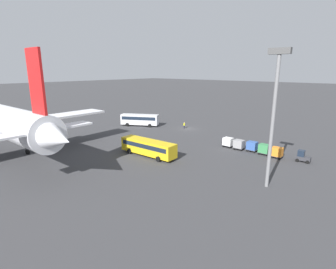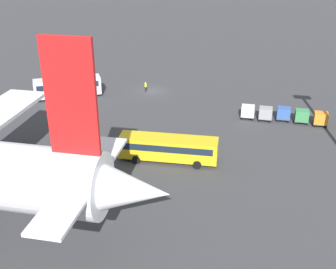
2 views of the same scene
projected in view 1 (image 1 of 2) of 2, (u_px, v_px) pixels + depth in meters
ground_plane at (187, 129)px, 73.92m from camera, size 600.00×600.00×0.00m
shuttle_bus_near at (140, 119)px, 77.18m from camera, size 10.94×7.69×3.38m
shuttle_bus_far at (148, 147)px, 50.41m from camera, size 12.14×3.58×3.07m
baggage_tug at (303, 157)px, 47.40m from camera, size 2.47×1.74×2.10m
worker_person at (184, 125)px, 74.00m from camera, size 0.38×0.38×1.74m
cargo_cart_orange at (277, 152)px, 49.25m from camera, size 2.01×1.70×2.06m
cargo_cart_green at (264, 149)px, 51.23m from camera, size 2.01×1.70×2.06m
cargo_cart_blue at (252, 146)px, 53.14m from camera, size 2.01×1.70×2.06m
cargo_cart_grey at (239, 144)px, 54.40m from camera, size 2.01×1.70×2.06m
cargo_cart_white at (228, 142)px, 56.19m from camera, size 2.01×1.70×2.06m
light_pole at (274, 106)px, 34.81m from camera, size 2.80×0.70×18.98m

